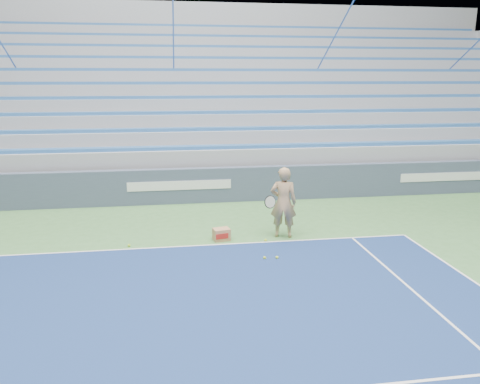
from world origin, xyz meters
The scene contains 8 objects.
sponsor_barrier centered at (0.00, 15.88, 0.55)m, with size 30.00×0.32×1.10m.
bleachers centered at (0.00, 21.60, 2.36)m, with size 31.00×9.15×7.30m.
tennis_player centered at (2.45, 12.25, 0.88)m, with size 0.98×0.92×1.76m.
ball_box centered at (0.91, 12.22, 0.15)m, with size 0.44×0.37×0.29m.
tennis_ball_0 centered at (1.98, 10.83, 0.03)m, with size 0.07×0.07×0.07m, color #C4E32E.
tennis_ball_1 centered at (1.71, 10.85, 0.03)m, with size 0.07×0.07×0.07m, color #C4E32E.
tennis_ball_2 centered at (-1.28, 12.08, 0.03)m, with size 0.07×0.07×0.07m, color #C4E32E.
tennis_ball_3 centered at (1.95, 11.96, 0.03)m, with size 0.07×0.07×0.07m, color #C4E32E.
Camera 1 is at (-0.23, 1.49, 3.84)m, focal length 35.00 mm.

